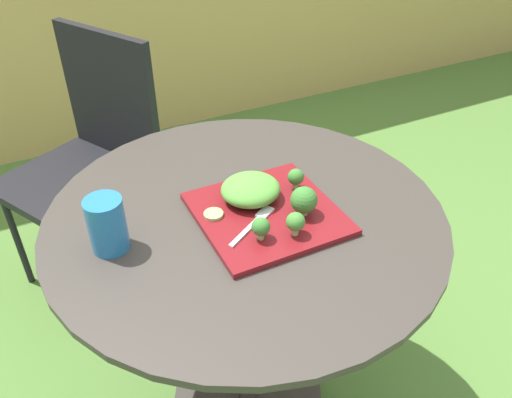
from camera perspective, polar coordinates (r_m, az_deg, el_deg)
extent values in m
cylinder|color=#38332D|center=(1.16, -1.18, -1.70)|extent=(0.89, 0.89, 0.02)
cylinder|color=#38332D|center=(1.40, -1.01, -12.91)|extent=(0.06, 0.06, 0.67)
cylinder|color=#38332D|center=(1.68, -0.87, -20.87)|extent=(0.44, 0.44, 0.04)
cube|color=black|center=(1.88, -19.15, 1.92)|extent=(0.60, 0.60, 0.03)
cube|color=black|center=(1.87, -15.87, 10.92)|extent=(0.23, 0.38, 0.45)
cylinder|color=black|center=(2.06, -24.93, -3.89)|extent=(0.02, 0.02, 0.43)
cylinder|color=black|center=(1.81, -18.56, -8.28)|extent=(0.02, 0.02, 0.43)
cylinder|color=black|center=(2.20, -17.45, 0.90)|extent=(0.02, 0.02, 0.43)
cylinder|color=black|center=(1.97, -10.67, -2.50)|extent=(0.02, 0.02, 0.43)
cube|color=maroon|center=(1.14, 1.21, -1.61)|extent=(0.30, 0.30, 0.01)
cylinder|color=#236BA8|center=(1.06, -16.13, -2.73)|extent=(0.08, 0.08, 0.12)
cylinder|color=#1E5B8F|center=(1.07, -15.97, -3.47)|extent=(0.07, 0.07, 0.08)
cube|color=silver|center=(1.07, -1.17, -3.63)|extent=(0.10, 0.07, 0.00)
cube|color=silver|center=(1.12, 0.98, -1.50)|extent=(0.05, 0.04, 0.00)
ellipsoid|color=#519338|center=(1.15, -0.61, 1.08)|extent=(0.13, 0.13, 0.05)
cylinder|color=#99B770|center=(1.12, 5.22, -1.39)|extent=(0.02, 0.02, 0.01)
sphere|color=#38752D|center=(1.10, 5.31, -0.12)|extent=(0.06, 0.06, 0.06)
cylinder|color=#99B770|center=(1.05, 0.53, -4.07)|extent=(0.01, 0.01, 0.01)
sphere|color=#38752D|center=(1.04, 0.54, -3.07)|extent=(0.04, 0.04, 0.04)
cylinder|color=#99B770|center=(1.07, 4.33, -3.57)|extent=(0.01, 0.01, 0.02)
sphere|color=#427F33|center=(1.05, 4.39, -2.52)|extent=(0.04, 0.04, 0.04)
cylinder|color=#99B770|center=(1.20, 4.37, 1.50)|extent=(0.01, 0.01, 0.02)
sphere|color=#38752D|center=(1.19, 4.42, 2.46)|extent=(0.04, 0.04, 0.04)
cylinder|color=#8EB766|center=(1.12, -4.73, -1.67)|extent=(0.04, 0.04, 0.01)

